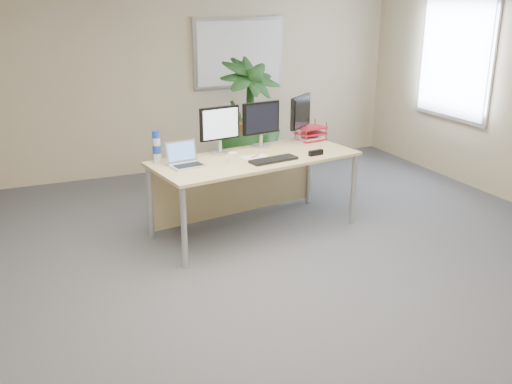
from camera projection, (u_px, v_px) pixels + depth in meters
name	position (u px, v px, depth m)	size (l,w,h in m)	color
floor	(285.00, 310.00, 4.39)	(8.00, 8.00, 0.00)	#414246
back_wall	(152.00, 72.00, 7.42)	(7.00, 0.04, 2.70)	tan
whiteboard	(239.00, 53.00, 7.77)	(1.30, 0.04, 0.95)	#B6B6BB
window	(455.00, 58.00, 7.17)	(0.04, 1.30, 1.55)	#B6B6BB
desk	(249.00, 170.00, 5.76)	(2.15, 1.17, 0.79)	#D9C180
floor_plant	(248.00, 126.00, 7.11)	(0.84, 0.84, 1.50)	#153A15
monitor_left	(220.00, 127.00, 5.65)	(0.43, 0.19, 0.47)	#BAB9BE
monitor_right	(261.00, 121.00, 5.90)	(0.43, 0.19, 0.48)	#BAB9BE
monitor_dark	(301.00, 115.00, 6.14)	(0.37, 0.32, 0.50)	#BAB9BE
laptop	(185.00, 159.00, 5.32)	(0.35, 0.31, 0.22)	silver
keyboard	(274.00, 160.00, 5.47)	(0.48, 0.16, 0.03)	black
coffee_mug	(232.00, 157.00, 5.43)	(0.12, 0.08, 0.09)	white
spiral_notebook	(256.00, 158.00, 5.56)	(0.26, 0.19, 0.01)	white
orange_pen	(255.00, 156.00, 5.57)	(0.01, 0.01, 0.15)	#D35217
yellow_highlighter	(271.00, 154.00, 5.67)	(0.02, 0.02, 0.12)	#FAF31A
water_bottle	(157.00, 148.00, 5.38)	(0.08, 0.08, 0.31)	silver
letter_tray	(311.00, 134.00, 6.25)	(0.33, 0.27, 0.14)	#A71424
stapler	(316.00, 153.00, 5.67)	(0.16, 0.04, 0.05)	black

